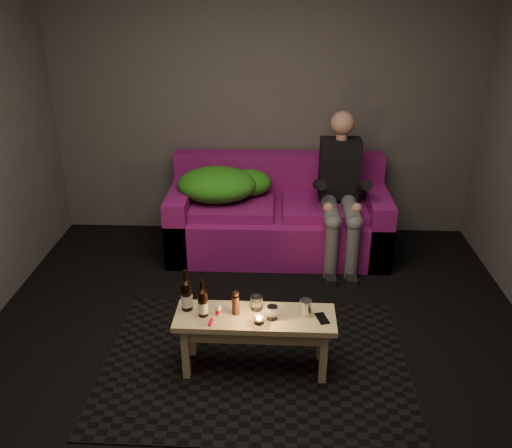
{
  "coord_description": "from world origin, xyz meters",
  "views": [
    {
      "loc": [
        0.12,
        -2.78,
        2.38
      ],
      "look_at": [
        -0.03,
        1.07,
        0.59
      ],
      "focal_mm": 38.0,
      "sensor_mm": 36.0,
      "label": 1
    }
  ],
  "objects_px": {
    "beer_bottle_a": "(187,295)",
    "beer_bottle_b": "(203,302)",
    "sofa": "(278,218)",
    "person": "(340,188)",
    "coffee_table": "(255,325)",
    "steel_cup": "(305,307)"
  },
  "relations": [
    {
      "from": "sofa",
      "to": "steel_cup",
      "type": "bearing_deg",
      "value": -84.21
    },
    {
      "from": "sofa",
      "to": "steel_cup",
      "type": "xyz_separation_m",
      "value": [
        0.17,
        -1.72,
        0.16
      ]
    },
    {
      "from": "sofa",
      "to": "person",
      "type": "height_order",
      "value": "person"
    },
    {
      "from": "steel_cup",
      "to": "beer_bottle_a",
      "type": "bearing_deg",
      "value": 177.62
    },
    {
      "from": "person",
      "to": "steel_cup",
      "type": "bearing_deg",
      "value": -103.13
    },
    {
      "from": "sofa",
      "to": "beer_bottle_b",
      "type": "relative_size",
      "value": 7.6
    },
    {
      "from": "beer_bottle_a",
      "to": "beer_bottle_b",
      "type": "xyz_separation_m",
      "value": [
        0.11,
        -0.07,
        -0.01
      ]
    },
    {
      "from": "steel_cup",
      "to": "beer_bottle_b",
      "type": "bearing_deg",
      "value": -176.93
    },
    {
      "from": "sofa",
      "to": "coffee_table",
      "type": "relative_size",
      "value": 1.93
    },
    {
      "from": "sofa",
      "to": "steel_cup",
      "type": "relative_size",
      "value": 18.8
    },
    {
      "from": "coffee_table",
      "to": "beer_bottle_a",
      "type": "bearing_deg",
      "value": 172.78
    },
    {
      "from": "sofa",
      "to": "beer_bottle_a",
      "type": "bearing_deg",
      "value": -108.94
    },
    {
      "from": "sofa",
      "to": "person",
      "type": "relative_size",
      "value": 1.5
    },
    {
      "from": "steel_cup",
      "to": "coffee_table",
      "type": "bearing_deg",
      "value": -175.62
    },
    {
      "from": "person",
      "to": "beer_bottle_b",
      "type": "bearing_deg",
      "value": -122.26
    },
    {
      "from": "person",
      "to": "beer_bottle_b",
      "type": "relative_size",
      "value": 5.07
    },
    {
      "from": "beer_bottle_b",
      "to": "steel_cup",
      "type": "distance_m",
      "value": 0.65
    },
    {
      "from": "beer_bottle_a",
      "to": "beer_bottle_b",
      "type": "height_order",
      "value": "beer_bottle_a"
    },
    {
      "from": "person",
      "to": "beer_bottle_a",
      "type": "height_order",
      "value": "person"
    },
    {
      "from": "beer_bottle_a",
      "to": "steel_cup",
      "type": "relative_size",
      "value": 2.74
    },
    {
      "from": "coffee_table",
      "to": "beer_bottle_a",
      "type": "xyz_separation_m",
      "value": [
        -0.44,
        0.06,
        0.18
      ]
    },
    {
      "from": "beer_bottle_b",
      "to": "steel_cup",
      "type": "relative_size",
      "value": 2.47
    }
  ]
}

